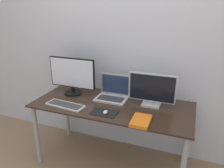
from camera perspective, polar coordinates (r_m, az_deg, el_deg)
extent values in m
cube|color=silver|center=(2.57, 3.54, 8.77)|extent=(7.00, 0.05, 2.50)
cube|color=#332319|center=(2.34, 0.04, -5.43)|extent=(1.68, 0.74, 0.02)
cylinder|color=#99999E|center=(2.66, -19.02, -12.59)|extent=(0.05, 0.05, 0.74)
cylinder|color=#99999E|center=(3.09, -11.68, -7.01)|extent=(0.05, 0.05, 0.74)
cylinder|color=#99999E|center=(2.68, 18.93, -12.33)|extent=(0.05, 0.05, 0.74)
cylinder|color=black|center=(2.64, -10.09, -2.25)|extent=(0.21, 0.21, 0.02)
cylinder|color=black|center=(2.63, -10.15, -1.31)|extent=(0.04, 0.04, 0.07)
cube|color=black|center=(2.56, -10.37, 2.91)|extent=(0.57, 0.02, 0.35)
cube|color=silver|center=(2.55, -10.52, 2.83)|extent=(0.54, 0.01, 0.33)
cube|color=#B2B2B7|center=(2.33, 10.11, -5.38)|extent=(0.19, 0.13, 0.02)
cylinder|color=#B2B2B7|center=(2.32, 10.16, -4.65)|extent=(0.04, 0.04, 0.05)
cube|color=#B2B2B7|center=(2.26, 10.43, -0.96)|extent=(0.48, 0.02, 0.30)
cube|color=black|center=(2.25, 10.37, -1.08)|extent=(0.46, 0.01, 0.27)
cube|color=#ADADB2|center=(2.44, -0.16, -3.87)|extent=(0.35, 0.25, 0.02)
cube|color=#2D2D33|center=(2.42, -0.32, -3.81)|extent=(0.29, 0.14, 0.00)
cube|color=#ADADB2|center=(2.51, 0.89, -0.02)|extent=(0.35, 0.01, 0.24)
cube|color=#1E2D4C|center=(2.50, 0.82, -0.10)|extent=(0.31, 0.00, 0.21)
cube|color=silver|center=(2.35, -12.12, -5.43)|extent=(0.43, 0.18, 0.02)
cube|color=#383838|center=(2.34, -12.13, -5.22)|extent=(0.39, 0.15, 0.00)
cube|color=black|center=(2.16, -1.93, -7.49)|extent=(0.26, 0.16, 0.00)
ellipsoid|color=silver|center=(2.13, -1.72, -7.37)|extent=(0.04, 0.06, 0.03)
cube|color=orange|center=(2.01, 7.56, -9.52)|extent=(0.17, 0.24, 0.03)
cube|color=white|center=(2.01, 7.56, -9.52)|extent=(0.16, 0.24, 0.03)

